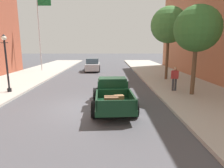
{
  "coord_description": "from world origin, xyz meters",
  "views": [
    {
      "loc": [
        1.38,
        -9.88,
        3.27
      ],
      "look_at": [
        1.52,
        1.4,
        1.0
      ],
      "focal_mm": 30.84,
      "sensor_mm": 36.0,
      "label": 1
    }
  ],
  "objects_px": {
    "street_lamp_near": "(6,59)",
    "street_tree_nearest": "(197,29)",
    "car_background_silver": "(93,65)",
    "street_tree_second": "(169,25)",
    "flagpole": "(41,25)",
    "hotrod_truck_dark_green": "(112,93)",
    "pedestrian_sidewalk_right": "(175,77)"
  },
  "relations": [
    {
      "from": "street_lamp_near",
      "to": "street_tree_nearest",
      "type": "xyz_separation_m",
      "value": [
        12.25,
        -0.82,
        1.87
      ]
    },
    {
      "from": "car_background_silver",
      "to": "street_tree_second",
      "type": "distance_m",
      "value": 11.16
    },
    {
      "from": "street_lamp_near",
      "to": "flagpole",
      "type": "distance_m",
      "value": 12.43
    },
    {
      "from": "hotrod_truck_dark_green",
      "to": "car_background_silver",
      "type": "height_order",
      "value": "car_background_silver"
    },
    {
      "from": "hotrod_truck_dark_green",
      "to": "flagpole",
      "type": "xyz_separation_m",
      "value": [
        -8.66,
        14.75,
        5.02
      ]
    },
    {
      "from": "street_tree_nearest",
      "to": "pedestrian_sidewalk_right",
      "type": "bearing_deg",
      "value": 129.24
    },
    {
      "from": "hotrod_truck_dark_green",
      "to": "street_tree_nearest",
      "type": "distance_m",
      "value": 6.62
    },
    {
      "from": "car_background_silver",
      "to": "street_lamp_near",
      "type": "relative_size",
      "value": 1.13
    },
    {
      "from": "hotrod_truck_dark_green",
      "to": "pedestrian_sidewalk_right",
      "type": "bearing_deg",
      "value": 35.35
    },
    {
      "from": "pedestrian_sidewalk_right",
      "to": "street_tree_nearest",
      "type": "bearing_deg",
      "value": -50.76
    },
    {
      "from": "flagpole",
      "to": "pedestrian_sidewalk_right",
      "type": "bearing_deg",
      "value": -41.77
    },
    {
      "from": "car_background_silver",
      "to": "street_tree_second",
      "type": "xyz_separation_m",
      "value": [
        7.53,
        -7.03,
        4.29
      ]
    },
    {
      "from": "pedestrian_sidewalk_right",
      "to": "flagpole",
      "type": "distance_m",
      "value": 18.1
    },
    {
      "from": "hotrod_truck_dark_green",
      "to": "car_background_silver",
      "type": "bearing_deg",
      "value": 98.98
    },
    {
      "from": "pedestrian_sidewalk_right",
      "to": "street_tree_second",
      "type": "distance_m",
      "value": 6.24
    },
    {
      "from": "street_lamp_near",
      "to": "street_tree_second",
      "type": "xyz_separation_m",
      "value": [
        12.22,
        4.95,
        2.67
      ]
    },
    {
      "from": "pedestrian_sidewalk_right",
      "to": "street_lamp_near",
      "type": "height_order",
      "value": "street_lamp_near"
    },
    {
      "from": "car_background_silver",
      "to": "street_tree_second",
      "type": "bearing_deg",
      "value": -43.03
    },
    {
      "from": "car_background_silver",
      "to": "flagpole",
      "type": "relative_size",
      "value": 0.48
    },
    {
      "from": "hotrod_truck_dark_green",
      "to": "street_lamp_near",
      "type": "distance_m",
      "value": 7.79
    },
    {
      "from": "car_background_silver",
      "to": "pedestrian_sidewalk_right",
      "type": "distance_m",
      "value": 13.57
    },
    {
      "from": "pedestrian_sidewalk_right",
      "to": "hotrod_truck_dark_green",
      "type": "bearing_deg",
      "value": -144.65
    },
    {
      "from": "car_background_silver",
      "to": "pedestrian_sidewalk_right",
      "type": "xyz_separation_m",
      "value": [
        6.73,
        -11.78,
        0.32
      ]
    },
    {
      "from": "car_background_silver",
      "to": "street_lamp_near",
      "type": "distance_m",
      "value": 12.96
    },
    {
      "from": "hotrod_truck_dark_green",
      "to": "flagpole",
      "type": "height_order",
      "value": "flagpole"
    },
    {
      "from": "pedestrian_sidewalk_right",
      "to": "street_lamp_near",
      "type": "relative_size",
      "value": 0.43
    },
    {
      "from": "street_tree_second",
      "to": "hotrod_truck_dark_green",
      "type": "bearing_deg",
      "value": -123.43
    },
    {
      "from": "car_background_silver",
      "to": "flagpole",
      "type": "bearing_deg",
      "value": -178.81
    },
    {
      "from": "pedestrian_sidewalk_right",
      "to": "flagpole",
      "type": "xyz_separation_m",
      "value": [
        -13.04,
        11.65,
        4.68
      ]
    },
    {
      "from": "street_lamp_near",
      "to": "street_tree_second",
      "type": "distance_m",
      "value": 13.45
    },
    {
      "from": "car_background_silver",
      "to": "street_lamp_near",
      "type": "height_order",
      "value": "street_lamp_near"
    },
    {
      "from": "pedestrian_sidewalk_right",
      "to": "street_tree_nearest",
      "type": "distance_m",
      "value": 3.43
    }
  ]
}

